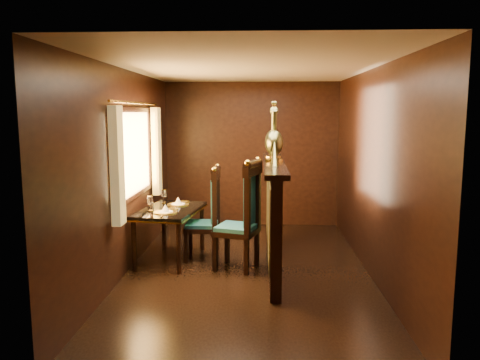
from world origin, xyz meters
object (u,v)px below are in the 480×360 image
Objects in this scene: dining_table at (170,214)px; peacock_left at (274,132)px; chair_right at (210,211)px; peacock_right at (273,131)px; chair_left at (246,212)px.

peacock_left is at bearing 0.20° from dining_table.
peacock_left is (1.38, -0.20, 1.10)m from dining_table.
chair_right is at bearing 163.49° from peacock_left.
peacock_right is (0.84, 0.14, 1.06)m from chair_right.
chair_right is at bearing 13.28° from dining_table.
dining_table is 1.77m from peacock_right.
chair_left is 1.91× the size of peacock_right.
peacock_left is 1.02× the size of peacock_right.
peacock_right is at bearing 74.58° from chair_left.
peacock_right is (0.34, 0.54, 0.99)m from chair_left.
chair_left is at bearing -10.12° from dining_table.
peacock_left is (0.84, -0.25, 1.07)m from chair_right.
chair_right reaches higher than dining_table.
peacock_left is at bearing -15.63° from chair_right.
peacock_left is at bearing 40.35° from chair_left.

